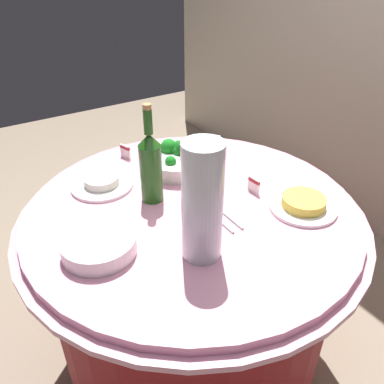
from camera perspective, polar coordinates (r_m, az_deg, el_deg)
ground_plane at (r=1.82m, az=0.00°, el=-21.51°), size 6.00×6.00×0.00m
buffet_table at (r=1.53m, az=0.00°, el=-13.21°), size 1.16×1.16×0.74m
broccoli_bowl at (r=1.50m, az=-1.88°, el=4.98°), size 0.28×0.28×0.11m
plate_stack at (r=1.12m, az=-13.51°, el=-7.60°), size 0.21×0.21×0.05m
wine_bottle at (r=1.27m, az=-6.09°, el=3.88°), size 0.07×0.07×0.34m
decorative_fruit_vase at (r=1.01m, az=1.52°, el=-2.41°), size 0.11×0.11×0.34m
serving_tongs at (r=1.24m, az=4.34°, el=-3.60°), size 0.17×0.05×0.01m
food_plate_fried_egg at (r=1.32m, az=16.03°, el=-1.75°), size 0.22×0.22×0.04m
food_plate_rice at (r=1.42m, az=-13.10°, el=1.28°), size 0.22×0.22×0.04m
label_placard_front at (r=1.67m, az=3.37°, el=7.60°), size 0.05×0.03×0.05m
label_placard_mid at (r=1.36m, az=9.08°, el=1.11°), size 0.05×0.01×0.05m
label_placard_rear at (r=1.60m, az=-9.80°, el=5.99°), size 0.05×0.02×0.05m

